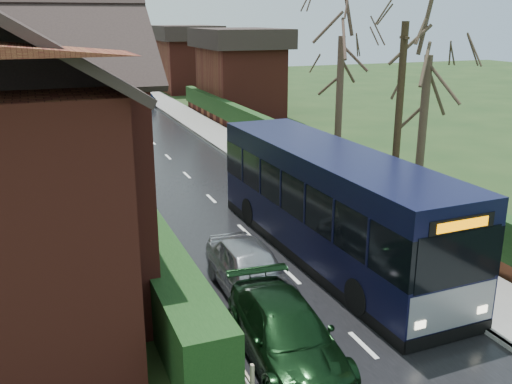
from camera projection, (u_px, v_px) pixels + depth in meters
name	position (u px, v px, depth m)	size (l,w,h in m)	color
ground	(323.00, 307.00, 15.03)	(140.00, 140.00, 0.00)	#2E401B
road	(211.00, 199.00, 23.93)	(6.00, 100.00, 0.02)	black
pavement	(302.00, 187.00, 25.39)	(2.50, 100.00, 0.14)	slate
kerb_right	(278.00, 190.00, 24.98)	(0.12, 100.00, 0.14)	gray
kerb_left	(138.00, 206.00, 22.86)	(0.12, 100.00, 0.10)	gray
front_hedge	(139.00, 234.00, 17.89)	(1.20, 16.00, 1.60)	black
picket_fence	(163.00, 241.00, 18.25)	(0.10, 16.00, 0.90)	#9A8768
right_wall_hedge	(334.00, 163.00, 25.65)	(0.60, 50.00, 1.80)	maroon
bus	(330.00, 205.00, 17.77)	(2.93, 11.43, 3.45)	black
car_silver	(250.00, 269.00, 15.59)	(1.71, 4.24, 1.45)	#ADADB2
car_green	(286.00, 333.00, 12.54)	(1.86, 4.57, 1.33)	black
car_distant	(140.00, 99.00, 48.43)	(1.31, 3.74, 1.23)	black
telegraph_pole	(398.00, 131.00, 19.19)	(0.40, 0.90, 7.20)	black
tree_right_near	(430.00, 42.00, 18.98)	(4.04, 4.04, 8.72)	#392E22
tree_right_far	(342.00, 26.00, 26.88)	(4.78, 4.78, 9.24)	#3C2B23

